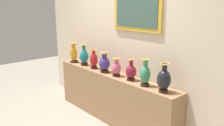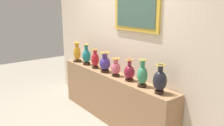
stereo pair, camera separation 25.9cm
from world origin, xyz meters
TOP-DOWN VIEW (x-y plane):
  - ground_plane at (0.00, 0.00)m, footprint 10.22×10.22m
  - display_shelf at (0.00, 0.00)m, footprint 2.53×0.34m
  - back_wall at (0.01, 0.23)m, footprint 4.22×0.14m
  - vase_amber at (-1.05, -0.05)m, footprint 0.16×0.16m
  - vase_teal at (-0.74, -0.03)m, footprint 0.15×0.15m
  - vase_crimson at (-0.44, -0.03)m, footprint 0.13×0.13m
  - vase_indigo at (-0.14, -0.04)m, footprint 0.18×0.18m
  - vase_rose at (0.14, -0.04)m, footprint 0.15×0.15m
  - vase_burgundy at (0.44, -0.01)m, footprint 0.16×0.16m
  - vase_jade at (0.73, -0.04)m, footprint 0.14×0.14m
  - vase_onyx at (1.04, -0.04)m, footprint 0.18×0.18m

SIDE VIEW (x-z plane):
  - ground_plane at x=0.00m, z-range 0.00..0.00m
  - display_shelf at x=0.00m, z-range 0.00..0.82m
  - vase_rose at x=0.14m, z-range 0.80..1.09m
  - vase_burgundy at x=0.44m, z-range 0.79..1.11m
  - vase_indigo at x=-0.14m, z-range 0.80..1.13m
  - vase_crimson at x=-0.44m, z-range 0.80..1.14m
  - vase_teal at x=-0.74m, z-range 0.78..1.17m
  - vase_jade at x=0.73m, z-range 0.79..1.17m
  - vase_onyx at x=1.04m, z-range 0.79..1.17m
  - vase_amber at x=-1.05m, z-range 0.80..1.18m
  - back_wall at x=0.01m, z-range 0.00..3.07m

